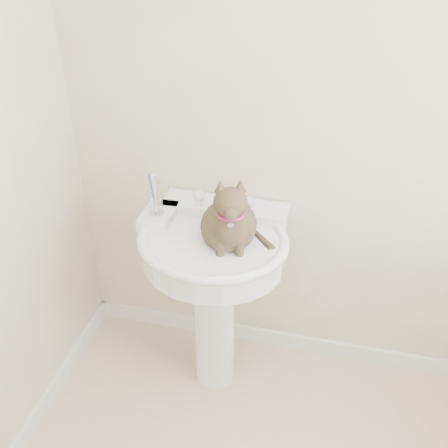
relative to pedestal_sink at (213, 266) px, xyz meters
The scene contains 7 objects.
wall_back 0.73m from the pedestal_sink, 38.20° to the left, with size 2.20×0.00×2.50m, color beige, non-canonical shape.
baseboard_back 0.80m from the pedestal_sink, 37.23° to the left, with size 2.20×0.02×0.09m, color white.
pedestal_sink is the anchor object (origin of this frame).
faucet 0.28m from the pedestal_sink, 89.02° to the left, with size 0.28×0.12×0.14m.
soap_bar 0.33m from the pedestal_sink, 80.00° to the left, with size 0.09×0.06×0.03m, color #F84C2F.
toothbrush_cup 0.36m from the pedestal_sink, 166.67° to the left, with size 0.07×0.07×0.18m.
cat 0.26m from the pedestal_sink, 13.19° to the right, with size 0.25×0.31×0.46m.
Camera 1 is at (0.09, -0.89, 2.10)m, focal length 42.00 mm.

